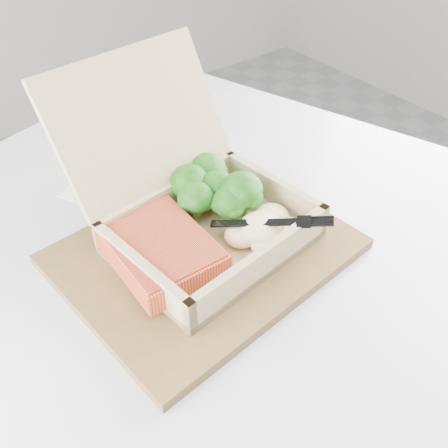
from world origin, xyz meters
TOP-DOWN VIEW (x-y plane):
  - cafe_table at (0.11, 0.20)m, footprint 1.06×1.06m
  - serving_tray at (0.12, 0.21)m, footprint 0.34×0.28m
  - takeout_container at (0.13, 0.25)m, footprint 0.24×0.27m
  - salmon_fillet at (0.06, 0.22)m, footprint 0.10×0.13m
  - broccoli_pile at (0.17, 0.26)m, footprint 0.12×0.12m
  - mashed_potatoes at (0.18, 0.18)m, footprint 0.09×0.07m
  - plastic_fork at (0.15, 0.19)m, footprint 0.11×0.11m
  - receipt at (0.09, 0.38)m, footprint 0.13×0.16m

SIDE VIEW (x-z plane):
  - cafe_table at x=0.11m, z-range 0.18..0.93m
  - receipt at x=0.09m, z-range 0.75..0.75m
  - serving_tray at x=0.12m, z-range 0.75..0.76m
  - salmon_fillet at x=0.06m, z-range 0.77..0.80m
  - mashed_potatoes at x=0.18m, z-range 0.77..0.80m
  - broccoli_pile at x=0.17m, z-range 0.77..0.81m
  - plastic_fork at x=0.15m, z-range 0.79..0.81m
  - takeout_container at x=0.13m, z-range 0.71..0.90m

